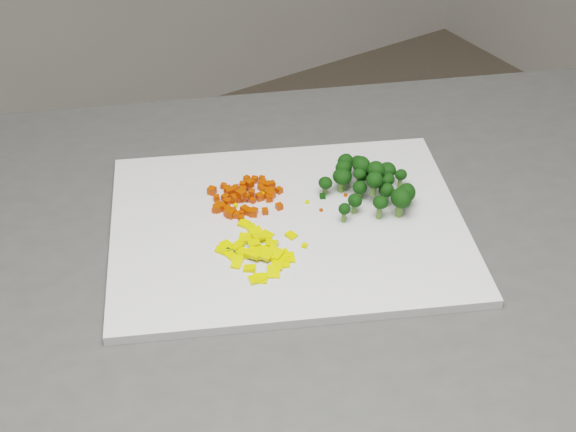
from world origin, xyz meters
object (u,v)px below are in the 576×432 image
pepper_pile (265,245)px  broccoli_pile (364,183)px  cutting_board (288,226)px  carrot_pile (245,192)px

pepper_pile → broccoli_pile: 0.16m
cutting_board → carrot_pile: bearing=107.5°
cutting_board → carrot_pile: size_ratio=4.50×
cutting_board → pepper_pile: size_ratio=3.88×
pepper_pile → broccoli_pile: bearing=6.5°
broccoli_pile → cutting_board: bearing=173.7°
cutting_board → pepper_pile: bearing=-149.8°
carrot_pile → pepper_pile: size_ratio=0.86×
cutting_board → broccoli_pile: size_ratio=3.75×
cutting_board → pepper_pile: 0.06m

